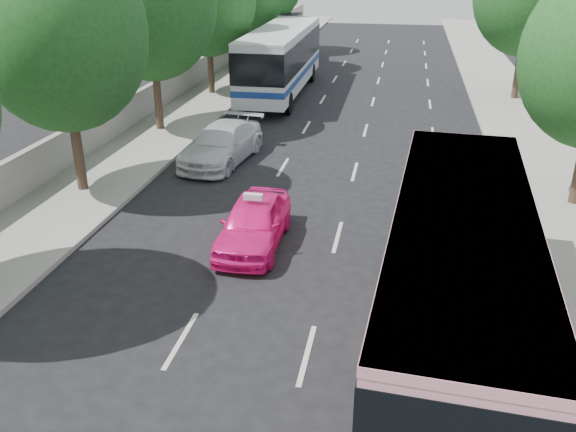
% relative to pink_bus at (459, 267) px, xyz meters
% --- Properties ---
extents(ground, '(120.00, 120.00, 0.00)m').
position_rel_pink_bus_xyz_m(ground, '(-4.04, 1.37, -2.15)').
color(ground, black).
rests_on(ground, ground).
extents(sidewalk_left, '(4.00, 90.00, 0.15)m').
position_rel_pink_bus_xyz_m(sidewalk_left, '(-12.54, 21.37, -2.08)').
color(sidewalk_left, '#9E998E').
rests_on(sidewalk_left, ground).
extents(sidewalk_right, '(4.00, 90.00, 0.12)m').
position_rel_pink_bus_xyz_m(sidewalk_right, '(4.46, 21.37, -2.09)').
color(sidewalk_right, '#9E998E').
rests_on(sidewalk_right, ground).
extents(low_wall, '(0.30, 90.00, 1.50)m').
position_rel_pink_bus_xyz_m(low_wall, '(-14.34, 21.37, -1.25)').
color(low_wall, '#9E998E').
rests_on(low_wall, sidewalk_left).
extents(tree_left_b, '(5.70, 5.70, 8.88)m').
position_rel_pink_bus_xyz_m(tree_left_b, '(-12.46, 7.31, 3.66)').
color(tree_left_b, '#38281E').
rests_on(tree_left_b, ground).
extents(pink_bus, '(3.44, 11.00, 3.46)m').
position_rel_pink_bus_xyz_m(pink_bus, '(0.00, 0.00, 0.00)').
color(pink_bus, pink).
rests_on(pink_bus, ground).
extents(pink_taxi, '(1.77, 4.32, 1.47)m').
position_rel_pink_bus_xyz_m(pink_taxi, '(-5.44, 4.37, -1.42)').
color(pink_taxi, '#FF1689').
rests_on(pink_taxi, ground).
extents(white_pickup, '(2.79, 5.47, 1.52)m').
position_rel_pink_bus_xyz_m(white_pickup, '(-8.54, 11.62, -1.39)').
color(white_pickup, silver).
rests_on(white_pickup, ground).
extents(tour_coach_front, '(2.85, 12.84, 3.84)m').
position_rel_pink_bus_xyz_m(tour_coach_front, '(-8.54, 24.13, 0.16)').
color(tour_coach_front, silver).
rests_on(tour_coach_front, ground).
extents(tour_coach_rear, '(3.69, 10.82, 3.17)m').
position_rel_pink_bus_xyz_m(tour_coach_rear, '(-10.34, 34.63, -0.24)').
color(tour_coach_rear, silver).
rests_on(tour_coach_rear, ground).
extents(taxi_roof_sign, '(0.55, 0.18, 0.18)m').
position_rel_pink_bus_xyz_m(taxi_roof_sign, '(-5.44, 4.37, -0.60)').
color(taxi_roof_sign, silver).
rests_on(taxi_roof_sign, pink_taxi).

